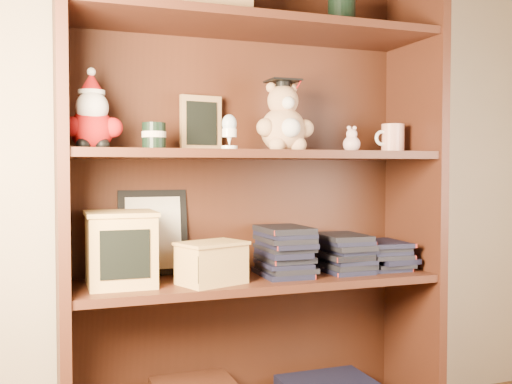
# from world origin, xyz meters

# --- Properties ---
(bookcase) EXTENTS (1.20, 0.35, 1.60)m
(bookcase) POSITION_xyz_m (-0.06, 1.36, 0.78)
(bookcase) COLOR #3F1D12
(bookcase) RESTS_ON ground
(shelf_lower) EXTENTS (1.14, 0.33, 0.02)m
(shelf_lower) POSITION_xyz_m (-0.06, 1.30, 0.54)
(shelf_lower) COLOR #3F1D12
(shelf_lower) RESTS_ON ground
(shelf_upper) EXTENTS (1.14, 0.33, 0.02)m
(shelf_upper) POSITION_xyz_m (-0.06, 1.30, 0.94)
(shelf_upper) COLOR #3F1D12
(shelf_upper) RESTS_ON ground
(santa_plush) EXTENTS (0.17, 0.12, 0.24)m
(santa_plush) POSITION_xyz_m (-0.56, 1.30, 1.04)
(santa_plush) COLOR #A50F0F
(santa_plush) RESTS_ON shelf_upper
(teachers_tin) EXTENTS (0.07, 0.07, 0.08)m
(teachers_tin) POSITION_xyz_m (-0.38, 1.30, 0.99)
(teachers_tin) COLOR black
(teachers_tin) RESTS_ON shelf_upper
(chalkboard_plaque) EXTENTS (0.14, 0.08, 0.18)m
(chalkboard_plaque) POSITION_xyz_m (-0.21, 1.42, 1.04)
(chalkboard_plaque) COLOR #9E7547
(chalkboard_plaque) RESTS_ON shelf_upper
(egg_cup) EXTENTS (0.05, 0.05, 0.10)m
(egg_cup) POSITION_xyz_m (-0.17, 1.23, 1.01)
(egg_cup) COLOR white
(egg_cup) RESTS_ON shelf_upper
(grad_teddy_bear) EXTENTS (0.19, 0.17, 0.23)m
(grad_teddy_bear) POSITION_xyz_m (0.03, 1.30, 1.04)
(grad_teddy_bear) COLOR tan
(grad_teddy_bear) RESTS_ON shelf_upper
(pink_figurine) EXTENTS (0.06, 0.06, 0.09)m
(pink_figurine) POSITION_xyz_m (0.28, 1.30, 0.98)
(pink_figurine) COLOR beige
(pink_figurine) RESTS_ON shelf_upper
(teacher_mug) EXTENTS (0.11, 0.08, 0.10)m
(teacher_mug) POSITION_xyz_m (0.44, 1.30, 1.00)
(teacher_mug) COLOR silver
(teacher_mug) RESTS_ON shelf_upper
(certificate_frame) EXTENTS (0.22, 0.06, 0.28)m
(certificate_frame) POSITION_xyz_m (-0.36, 1.44, 0.69)
(certificate_frame) COLOR black
(certificate_frame) RESTS_ON shelf_lower
(treats_box) EXTENTS (0.20, 0.20, 0.22)m
(treats_box) POSITION_xyz_m (-0.48, 1.30, 0.66)
(treats_box) COLOR tan
(treats_box) RESTS_ON shelf_lower
(pencils_box) EXTENTS (0.23, 0.20, 0.13)m
(pencils_box) POSITION_xyz_m (-0.22, 1.24, 0.61)
(pencils_box) COLOR tan
(pencils_box) RESTS_ON shelf_lower
(book_stack_left) EXTENTS (0.14, 0.20, 0.16)m
(book_stack_left) POSITION_xyz_m (0.04, 1.30, 0.63)
(book_stack_left) COLOR black
(book_stack_left) RESTS_ON shelf_lower
(book_stack_mid) EXTENTS (0.14, 0.20, 0.13)m
(book_stack_mid) POSITION_xyz_m (0.26, 1.30, 0.61)
(book_stack_mid) COLOR black
(book_stack_mid) RESTS_ON shelf_lower
(book_stack_right) EXTENTS (0.14, 0.20, 0.11)m
(book_stack_right) POSITION_xyz_m (0.41, 1.30, 0.61)
(book_stack_right) COLOR black
(book_stack_right) RESTS_ON shelf_lower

